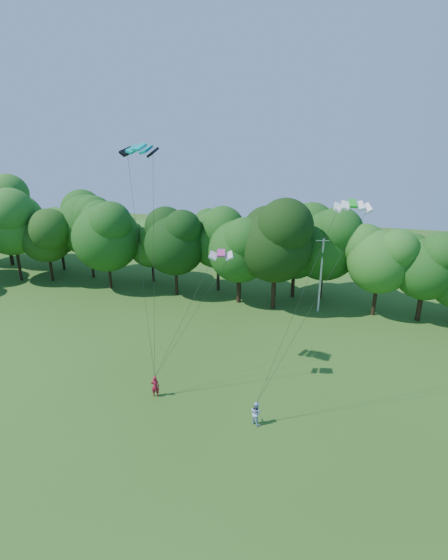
# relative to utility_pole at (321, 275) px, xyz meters

# --- Properties ---
(ground) EXTENTS (160.00, 160.00, 0.00)m
(ground) POSITION_rel_utility_pole_xyz_m (-6.30, -32.81, -4.58)
(ground) COLOR #2D5116
(ground) RESTS_ON ground
(utility_pole) EXTENTS (1.72, 0.67, 8.95)m
(utility_pole) POSITION_rel_utility_pole_xyz_m (0.00, 0.00, 0.00)
(utility_pole) COLOR silver
(utility_pole) RESTS_ON ground
(kite_flyer_left) EXTENTS (0.76, 0.58, 1.87)m
(kite_flyer_left) POSITION_rel_utility_pole_xyz_m (-12.07, -20.78, -3.65)
(kite_flyer_left) COLOR maroon
(kite_flyer_left) RESTS_ON ground
(kite_flyer_right) EXTENTS (1.17, 1.11, 1.89)m
(kite_flyer_right) POSITION_rel_utility_pole_xyz_m (-3.38, -22.11, -3.64)
(kite_flyer_right) COLOR #B2C4F6
(kite_flyer_right) RESTS_ON ground
(kite_teal) EXTENTS (3.00, 1.69, 0.54)m
(kite_teal) POSITION_rel_utility_pole_xyz_m (-13.52, -17.76, 15.05)
(kite_teal) COLOR #05A39D
(kite_teal) RESTS_ON ground
(kite_green) EXTENTS (2.57, 1.39, 0.47)m
(kite_green) POSITION_rel_utility_pole_xyz_m (2.16, -18.39, 11.68)
(kite_green) COLOR green
(kite_green) RESTS_ON ground
(kite_pink) EXTENTS (2.02, 1.29, 0.43)m
(kite_pink) POSITION_rel_utility_pole_xyz_m (-7.26, -17.67, 7.27)
(kite_pink) COLOR #C93787
(kite_pink) RESTS_ON ground
(tree_back_west) EXTENTS (7.91, 7.91, 11.50)m
(tree_back_west) POSITION_rel_utility_pole_xyz_m (-37.13, 1.13, 2.60)
(tree_back_west) COLOR #372316
(tree_back_west) RESTS_ON ground
(tree_back_center) EXTENTS (9.25, 9.25, 13.45)m
(tree_back_center) POSITION_rel_utility_pole_xyz_m (-5.37, -0.47, 3.82)
(tree_back_center) COLOR black
(tree_back_center) RESTS_ON ground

